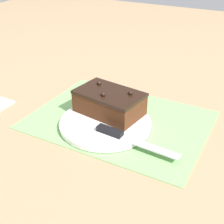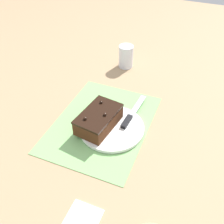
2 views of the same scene
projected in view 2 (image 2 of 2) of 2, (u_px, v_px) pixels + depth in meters
name	position (u px, v px, depth m)	size (l,w,h in m)	color
ground_plane	(102.00, 123.00, 0.99)	(3.00, 3.00, 0.00)	#9E7F5B
placemat_woven	(102.00, 123.00, 0.98)	(0.46, 0.34, 0.00)	#7AB266
cake_plate	(112.00, 128.00, 0.95)	(0.24, 0.24, 0.01)	white
chocolate_cake	(99.00, 119.00, 0.93)	(0.19, 0.13, 0.07)	#472614
serving_knife	(130.00, 116.00, 0.99)	(0.21, 0.03, 0.01)	black
drinking_glass	(126.00, 56.00, 1.26)	(0.07, 0.07, 0.11)	white
folded_napkin	(81.00, 222.00, 0.69)	(0.11, 0.09, 0.01)	white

